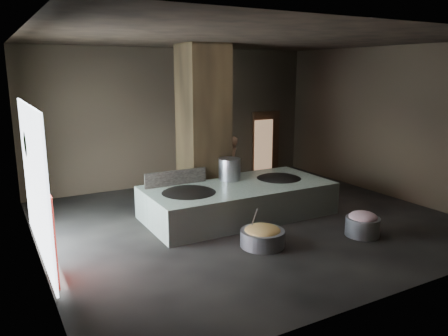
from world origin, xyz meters
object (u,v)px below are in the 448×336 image
cook (231,165)px  stock_pot (230,170)px  wok_left (189,196)px  meat_basin (362,226)px  hearth_platform (238,200)px  veg_basin (262,238)px  wok_right (279,182)px

cook → stock_pot: bearing=23.1°
wok_left → meat_basin: (3.25, -2.60, -0.53)m
hearth_platform → cook: size_ratio=2.71×
stock_pot → cook: cook is taller
wok_left → cook: (2.35, 2.00, 0.15)m
cook → meat_basin: bearing=65.3°
cook → veg_basin: cook is taller
stock_pot → cook: bearing=58.9°
hearth_platform → stock_pot: size_ratio=7.67×
wok_left → wok_right: size_ratio=1.07×
stock_pot → meat_basin: bearing=-61.3°
meat_basin → wok_right: bearing=99.5°
hearth_platform → stock_pot: (0.05, 0.55, 0.70)m
wok_left → stock_pot: size_ratio=2.42×
stock_pot → veg_basin: (-0.65, -2.58, -0.95)m
wok_left → stock_pot: bearing=21.8°
hearth_platform → wok_right: bearing=2.4°
wok_right → cook: size_ratio=0.79×
veg_basin → cook: bearing=69.4°
hearth_platform → veg_basin: 2.14m
meat_basin → stock_pot: bearing=118.7°
hearth_platform → meat_basin: bearing=-55.6°
hearth_platform → meat_basin: 3.21m
wok_right → cook: bearing=103.4°
veg_basin → hearth_platform: bearing=73.6°
cook → meat_basin: size_ratio=2.28×
wok_right → stock_pot: size_ratio=2.25×
wok_left → veg_basin: size_ratio=1.58×
wok_left → meat_basin: 4.20m
wok_right → meat_basin: bearing=-80.5°
hearth_platform → wok_left: (-1.45, -0.05, 0.32)m
cook → veg_basin: 4.32m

